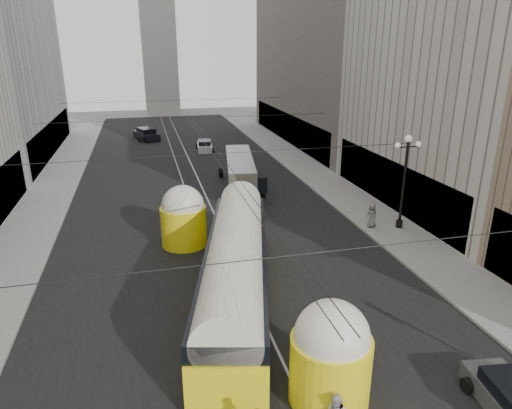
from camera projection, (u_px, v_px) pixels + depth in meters
road at (192, 183)px, 41.75m from camera, size 20.00×85.00×0.02m
sidewalk_left at (58, 181)px, 42.20m from camera, size 4.00×72.00×0.15m
sidewalk_right at (303, 165)px, 47.67m from camera, size 4.00×72.00×0.15m
rail_left at (183, 184)px, 41.58m from camera, size 0.12×85.00×0.04m
rail_right at (200, 183)px, 41.92m from camera, size 0.12×85.00×0.04m
building_right_far at (337, 7)px, 55.11m from camera, size 12.60×32.60×32.60m
distant_tower at (157, 27)px, 80.30m from camera, size 6.00×6.00×31.36m
lamppost_right_mid at (404, 177)px, 30.11m from camera, size 1.86×0.44×6.37m
catenary at (191, 120)px, 38.91m from camera, size 25.00×72.00×0.23m
streetcar at (236, 265)px, 22.04m from camera, size 6.52×17.53×3.94m
city_bus at (240, 171)px, 40.13m from camera, size 3.92×10.93×2.71m
sedan_white_far at (205, 146)px, 54.44m from camera, size 2.06×4.16×1.26m
sedan_dark_far at (146, 134)px, 60.86m from camera, size 3.52×5.30×1.55m
pedestrian_sidewalk_right at (372, 215)px, 31.08m from camera, size 0.86×0.57×1.69m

